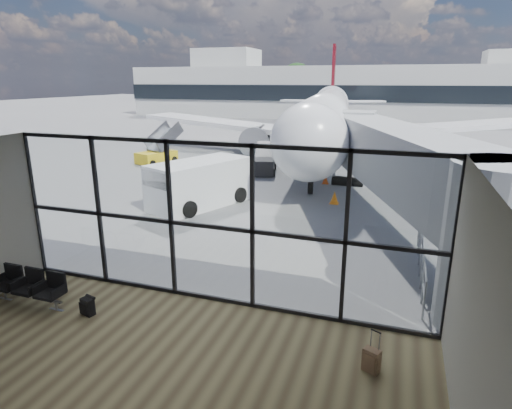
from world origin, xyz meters
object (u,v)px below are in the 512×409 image
Objects in this scene: service_van at (198,183)px; belt_loader at (264,164)px; airliner at (326,116)px; mobile_stairs at (157,155)px; backpack at (87,306)px; suitcase at (371,360)px; seating_row at (31,285)px.

service_van reaches higher than belt_loader.
mobile_stairs is (-10.85, -9.45, -2.46)m from airliner.
service_van is at bearing 115.13° from backpack.
mobile_stairs reaches higher than backpack.
service_van reaches higher than suitcase.
mobile_stairs is (-8.62, 0.82, -0.04)m from belt_loader.
suitcase is (7.28, 0.04, 0.04)m from backpack.
seating_row is 2.34× the size of suitcase.
mobile_stairs reaches higher than seating_row.
seating_row is 0.06× the size of airliner.
suitcase is 0.02× the size of airliner.
service_van is (-9.04, 10.17, 0.86)m from suitcase.
backpack is 10.40m from service_van.
backpack is (1.90, -0.06, -0.29)m from seating_row.
airliner reaches higher than service_van.
belt_loader is at bearing 107.71° from service_van.
mobile_stairs is at bearing 112.21° from seating_row.
backpack is 29.09m from airliner.
belt_loader is (0.69, 8.46, -0.53)m from service_van.
airliner is 10.44× the size of mobile_stairs.
service_van reaches higher than seating_row.
suitcase is at bearing -79.90° from belt_loader.
belt_loader reaches higher than seating_row.
seating_row is 1.92m from backpack.
backpack is at bearing -1.43° from seating_row.
seating_row is 0.40× the size of service_van.
backpack is 0.55× the size of suitcase.
service_van is at bearing -29.32° from mobile_stairs.
backpack is 21.76m from mobile_stairs.
airliner is (-6.10, 28.90, 2.74)m from suitcase.
seating_row is 18.63m from belt_loader.
airliner reaches higher than seating_row.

